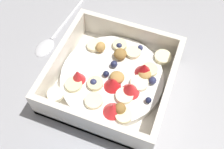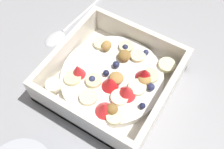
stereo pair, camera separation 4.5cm
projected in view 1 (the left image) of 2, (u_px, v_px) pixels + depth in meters
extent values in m
plane|color=#9E9EA3|center=(103.00, 91.00, 0.47)|extent=(2.40, 2.40, 0.00)
cube|color=white|center=(112.00, 82.00, 0.47)|extent=(0.20, 0.20, 0.01)
cube|color=white|center=(130.00, 35.00, 0.50)|extent=(0.20, 0.01, 0.06)
cube|color=white|center=(90.00, 124.00, 0.40)|extent=(0.20, 0.01, 0.06)
cube|color=white|center=(167.00, 92.00, 0.43)|extent=(0.01, 0.18, 0.06)
cube|color=white|center=(62.00, 59.00, 0.47)|extent=(0.01, 0.18, 0.06)
cylinder|color=white|center=(112.00, 78.00, 0.46)|extent=(0.18, 0.18, 0.02)
cylinder|color=beige|center=(95.00, 84.00, 0.44)|extent=(0.03, 0.03, 0.01)
cylinder|color=beige|center=(150.00, 70.00, 0.46)|extent=(0.04, 0.04, 0.01)
cylinder|color=#F4EAB7|center=(94.00, 101.00, 0.42)|extent=(0.04, 0.04, 0.01)
cylinder|color=#F7EFC6|center=(55.00, 94.00, 0.43)|extent=(0.04, 0.04, 0.01)
cylinder|color=#F4EAB7|center=(95.00, 45.00, 0.49)|extent=(0.04, 0.04, 0.01)
cylinder|color=#F7EFC6|center=(139.00, 83.00, 0.44)|extent=(0.04, 0.04, 0.01)
cylinder|color=#F7EFC6|center=(124.00, 96.00, 0.43)|extent=(0.04, 0.04, 0.01)
cylinder|color=beige|center=(74.00, 84.00, 0.44)|extent=(0.03, 0.03, 0.01)
cylinder|color=#F4EAB7|center=(133.00, 52.00, 0.48)|extent=(0.04, 0.04, 0.01)
cylinder|color=#F4EAB7|center=(124.00, 116.00, 0.41)|extent=(0.03, 0.03, 0.01)
cylinder|color=beige|center=(121.00, 45.00, 0.49)|extent=(0.03, 0.03, 0.01)
cylinder|color=#F4EAB7|center=(163.00, 57.00, 0.47)|extent=(0.03, 0.03, 0.01)
cone|color=red|center=(78.00, 76.00, 0.44)|extent=(0.03, 0.03, 0.03)
cone|color=red|center=(112.00, 84.00, 0.43)|extent=(0.04, 0.04, 0.02)
cone|color=red|center=(131.00, 88.00, 0.43)|extent=(0.04, 0.04, 0.02)
cone|color=red|center=(144.00, 69.00, 0.45)|extent=(0.04, 0.04, 0.02)
cone|color=red|center=(113.00, 108.00, 0.41)|extent=(0.04, 0.04, 0.02)
sphere|color=navy|center=(153.00, 81.00, 0.44)|extent=(0.01, 0.01, 0.01)
sphere|color=#191E3D|center=(148.00, 100.00, 0.42)|extent=(0.01, 0.01, 0.01)
sphere|color=#191E3D|center=(119.00, 53.00, 0.47)|extent=(0.01, 0.01, 0.01)
sphere|color=navy|center=(93.00, 82.00, 0.44)|extent=(0.01, 0.01, 0.01)
sphere|color=navy|center=(140.00, 48.00, 0.48)|extent=(0.01, 0.01, 0.01)
sphere|color=#23284C|center=(99.00, 47.00, 0.48)|extent=(0.01, 0.01, 0.01)
sphere|color=#23284C|center=(121.00, 46.00, 0.48)|extent=(0.01, 0.01, 0.01)
sphere|color=#23284C|center=(114.00, 64.00, 0.46)|extent=(0.01, 0.01, 0.01)
sphere|color=#191E3D|center=(108.00, 75.00, 0.45)|extent=(0.01, 0.01, 0.01)
ellipsoid|color=tan|center=(117.00, 77.00, 0.44)|extent=(0.03, 0.03, 0.01)
ellipsoid|color=olive|center=(120.00, 108.00, 0.41)|extent=(0.03, 0.03, 0.02)
ellipsoid|color=olive|center=(120.00, 54.00, 0.47)|extent=(0.03, 0.03, 0.02)
ellipsoid|color=tan|center=(101.00, 47.00, 0.48)|extent=(0.02, 0.02, 0.02)
ellipsoid|color=tan|center=(145.00, 74.00, 0.45)|extent=(0.02, 0.02, 0.01)
ellipsoid|color=silver|center=(44.00, 47.00, 0.52)|extent=(0.04, 0.05, 0.01)
cylinder|color=silver|center=(67.00, 18.00, 0.56)|extent=(0.02, 0.13, 0.01)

